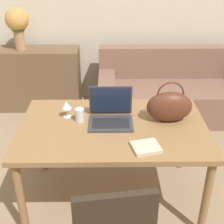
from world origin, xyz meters
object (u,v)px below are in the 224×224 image
object	(u,v)px
handbag	(169,106)
laptop	(111,112)
wine_glass	(66,105)
flower_vase	(17,23)
couch	(173,93)
drinking_glass	(80,115)

from	to	relation	value
handbag	laptop	bearing A→B (deg)	178.21
wine_glass	flower_vase	bearing A→B (deg)	115.35
wine_glass	handbag	size ratio (longest dim) A/B	0.40
wine_glass	couch	bearing A→B (deg)	50.03
couch	drinking_glass	bearing A→B (deg)	-125.94
wine_glass	drinking_glass	bearing A→B (deg)	-30.34
wine_glass	flower_vase	size ratio (longest dim) A/B	0.28
wine_glass	flower_vase	world-z (taller)	flower_vase
handbag	flower_vase	distance (m)	2.29
laptop	wine_glass	distance (m)	0.36
laptop	handbag	xyz separation A→B (m)	(0.46, -0.01, 0.06)
couch	laptop	xyz separation A→B (m)	(-0.80, -1.44, 0.51)
drinking_glass	flower_vase	bearing A→B (deg)	117.56
couch	handbag	world-z (taller)	handbag
laptop	wine_glass	xyz separation A→B (m)	(-0.35, 0.06, 0.04)
drinking_glass	laptop	bearing A→B (deg)	1.70
couch	drinking_glass	world-z (taller)	drinking_glass
wine_glass	flower_vase	distance (m)	1.78
drinking_glass	flower_vase	world-z (taller)	flower_vase
laptop	handbag	bearing A→B (deg)	-1.79
laptop	drinking_glass	world-z (taller)	laptop
laptop	handbag	world-z (taller)	handbag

